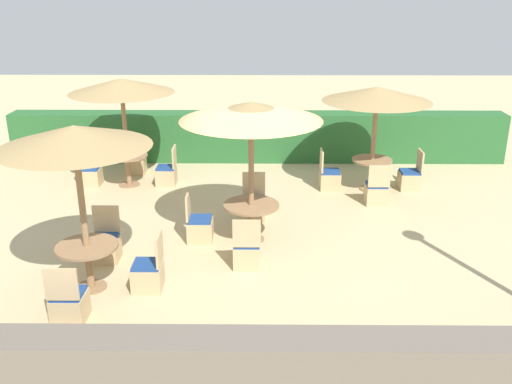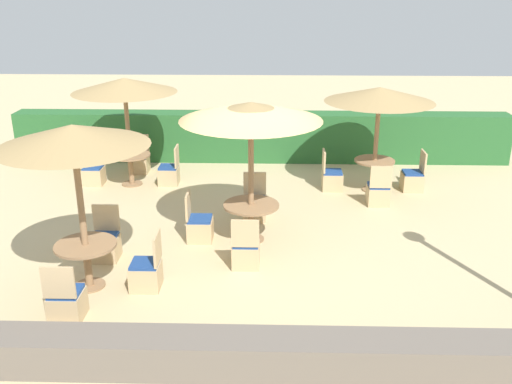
# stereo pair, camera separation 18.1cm
# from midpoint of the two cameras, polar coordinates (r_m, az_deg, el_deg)

# --- Properties ---
(ground_plane) EXTENTS (40.00, 40.00, 0.00)m
(ground_plane) POSITION_cam_midpoint_polar(r_m,az_deg,el_deg) (10.29, 0.42, -5.87)
(ground_plane) COLOR #C6B284
(hedge_row) EXTENTS (13.00, 0.70, 1.28)m
(hedge_row) POSITION_cam_midpoint_polar(r_m,az_deg,el_deg) (15.24, 0.85, 5.55)
(hedge_row) COLOR #28602D
(hedge_row) RESTS_ON ground_plane
(stone_border) EXTENTS (10.00, 0.56, 0.49)m
(stone_border) POSITION_cam_midpoint_polar(r_m,az_deg,el_deg) (7.29, -0.14, -15.92)
(stone_border) COLOR #6B6056
(stone_border) RESTS_ON ground_plane
(parasol_back_left) EXTENTS (2.35, 2.35, 2.52)m
(parasol_back_left) POSITION_cam_midpoint_polar(r_m,az_deg,el_deg) (13.25, -12.64, 10.33)
(parasol_back_left) COLOR #93704C
(parasol_back_left) RESTS_ON ground_plane
(round_table_back_left) EXTENTS (0.94, 0.94, 0.74)m
(round_table_back_left) POSITION_cam_midpoint_polar(r_m,az_deg,el_deg) (13.67, -12.07, 2.96)
(round_table_back_left) COLOR #93704C
(round_table_back_left) RESTS_ON ground_plane
(patio_chair_back_left_west) EXTENTS (0.46, 0.46, 0.93)m
(patio_chair_back_left_west) POSITION_cam_midpoint_polar(r_m,az_deg,el_deg) (13.99, -15.64, 1.78)
(patio_chair_back_left_west) COLOR tan
(patio_chair_back_left_west) RESTS_ON ground_plane
(patio_chair_back_left_east) EXTENTS (0.46, 0.46, 0.93)m
(patio_chair_back_left_east) POSITION_cam_midpoint_polar(r_m,az_deg,el_deg) (13.63, -8.27, 1.84)
(patio_chair_back_left_east) COLOR tan
(patio_chair_back_left_east) RESTS_ON ground_plane
(patio_chair_back_left_north) EXTENTS (0.46, 0.46, 0.93)m
(patio_chair_back_left_north) POSITION_cam_midpoint_polar(r_m,az_deg,el_deg) (14.63, -11.24, 2.96)
(patio_chair_back_left_north) COLOR tan
(patio_chair_back_left_north) RESTS_ON ground_plane
(parasol_back_right) EXTENTS (2.41, 2.41, 2.38)m
(parasol_back_right) POSITION_cam_midpoint_polar(r_m,az_deg,el_deg) (12.88, 12.66, 9.44)
(parasol_back_right) COLOR #93704C
(parasol_back_right) RESTS_ON ground_plane
(round_table_back_right) EXTENTS (0.91, 0.91, 0.73)m
(round_table_back_right) POSITION_cam_midpoint_polar(r_m,az_deg,el_deg) (13.29, 12.11, 2.38)
(round_table_back_right) COLOR #93704C
(round_table_back_right) RESTS_ON ground_plane
(patio_chair_back_right_west) EXTENTS (0.46, 0.46, 0.93)m
(patio_chair_back_right_west) POSITION_cam_midpoint_polar(r_m,az_deg,el_deg) (13.27, 7.94, 1.34)
(patio_chair_back_right_west) COLOR tan
(patio_chair_back_right_west) RESTS_ON ground_plane
(patio_chair_back_right_south) EXTENTS (0.46, 0.46, 0.93)m
(patio_chair_back_right_south) POSITION_cam_midpoint_polar(r_m,az_deg,el_deg) (12.55, 12.52, -0.09)
(patio_chair_back_right_south) COLOR tan
(patio_chair_back_right_south) RESTS_ON ground_plane
(patio_chair_back_right_east) EXTENTS (0.46, 0.46, 0.93)m
(patio_chair_back_right_east) POSITION_cam_midpoint_polar(r_m,az_deg,el_deg) (13.60, 15.79, 1.23)
(patio_chair_back_right_east) COLOR tan
(patio_chair_back_right_east) RESTS_ON ground_plane
(parasol_front_left) EXTENTS (2.22, 2.22, 2.63)m
(parasol_front_left) POSITION_cam_midpoint_polar(r_m,az_deg,el_deg) (8.61, -17.27, 5.31)
(parasol_front_left) COLOR #93704C
(parasol_front_left) RESTS_ON ground_plane
(round_table_front_left) EXTENTS (0.96, 0.96, 0.74)m
(round_table_front_left) POSITION_cam_midpoint_polar(r_m,az_deg,el_deg) (9.26, -16.05, -6.03)
(round_table_front_left) COLOR #93704C
(round_table_front_left) RESTS_ON ground_plane
(patio_chair_front_left_south) EXTENTS (0.46, 0.46, 0.93)m
(patio_chair_front_left_south) POSITION_cam_midpoint_polar(r_m,az_deg,el_deg) (8.65, -17.84, -10.47)
(patio_chair_front_left_south) COLOR tan
(patio_chair_front_left_south) RESTS_ON ground_plane
(patio_chair_front_left_north) EXTENTS (0.46, 0.46, 0.93)m
(patio_chair_front_left_north) POSITION_cam_midpoint_polar(r_m,az_deg,el_deg) (10.22, -14.34, -5.12)
(patio_chair_front_left_north) COLOR tan
(patio_chair_front_left_north) RESTS_ON ground_plane
(patio_chair_front_left_east) EXTENTS (0.46, 0.46, 0.93)m
(patio_chair_front_left_east) POSITION_cam_midpoint_polar(r_m,az_deg,el_deg) (9.16, -10.31, -7.94)
(patio_chair_front_left_east) COLOR tan
(patio_chair_front_left_east) RESTS_ON ground_plane
(parasol_center) EXTENTS (2.51, 2.51, 2.60)m
(parasol_center) POSITION_cam_midpoint_polar(r_m,az_deg,el_deg) (9.91, 0.01, 8.01)
(parasol_center) COLOR #93704C
(parasol_center) RESTS_ON ground_plane
(round_table_center) EXTENTS (1.03, 1.03, 0.72)m
(round_table_center) POSITION_cam_midpoint_polar(r_m,az_deg,el_deg) (10.48, 0.01, -2.03)
(round_table_center) COLOR #93704C
(round_table_center) RESTS_ON ground_plane
(patio_chair_center_north) EXTENTS (0.46, 0.46, 0.93)m
(patio_chair_center_north) POSITION_cam_midpoint_polar(r_m,az_deg,el_deg) (11.52, 0.30, -1.46)
(patio_chair_center_north) COLOR tan
(patio_chair_center_north) RESTS_ON ground_plane
(patio_chair_center_south) EXTENTS (0.46, 0.46, 0.93)m
(patio_chair_center_south) POSITION_cam_midpoint_polar(r_m,az_deg,el_deg) (9.66, -0.49, -6.01)
(patio_chair_center_south) COLOR tan
(patio_chair_center_south) RESTS_ON ground_plane
(patio_chair_center_west) EXTENTS (0.46, 0.46, 0.93)m
(patio_chair_center_west) POSITION_cam_midpoint_polar(r_m,az_deg,el_deg) (10.64, -5.21, -3.50)
(patio_chair_center_west) COLOR tan
(patio_chair_center_west) RESTS_ON ground_plane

